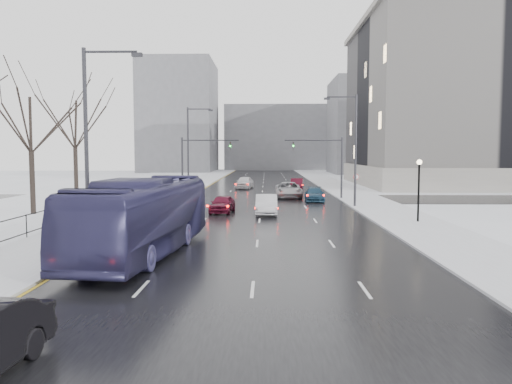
# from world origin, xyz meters

# --- Properties ---
(road) EXTENTS (16.00, 150.00, 0.04)m
(road) POSITION_xyz_m (0.00, 60.00, 0.02)
(road) COLOR black
(road) RESTS_ON ground
(cross_road) EXTENTS (130.00, 10.00, 0.04)m
(cross_road) POSITION_xyz_m (0.00, 48.00, 0.02)
(cross_road) COLOR black
(cross_road) RESTS_ON ground
(sidewalk_left) EXTENTS (5.00, 150.00, 0.16)m
(sidewalk_left) POSITION_xyz_m (-10.50, 60.00, 0.08)
(sidewalk_left) COLOR silver
(sidewalk_left) RESTS_ON ground
(sidewalk_right) EXTENTS (5.00, 150.00, 0.16)m
(sidewalk_right) POSITION_xyz_m (10.50, 60.00, 0.08)
(sidewalk_right) COLOR silver
(sidewalk_right) RESTS_ON ground
(park_strip) EXTENTS (14.00, 150.00, 0.12)m
(park_strip) POSITION_xyz_m (-20.00, 60.00, 0.06)
(park_strip) COLOR white
(park_strip) RESTS_ON ground
(tree_park_d) EXTENTS (8.75, 8.75, 12.50)m
(tree_park_d) POSITION_xyz_m (-17.80, 34.00, 0.00)
(tree_park_d) COLOR black
(tree_park_d) RESTS_ON ground
(tree_park_e) EXTENTS (9.45, 9.45, 13.50)m
(tree_park_e) POSITION_xyz_m (-18.20, 44.00, 0.00)
(tree_park_e) COLOR black
(tree_park_e) RESTS_ON ground
(iron_fence) EXTENTS (0.06, 70.00, 1.30)m
(iron_fence) POSITION_xyz_m (-13.00, 30.00, 0.91)
(iron_fence) COLOR black
(iron_fence) RESTS_ON sidewalk_left
(streetlight_r_mid) EXTENTS (2.95, 0.25, 10.00)m
(streetlight_r_mid) POSITION_xyz_m (8.17, 40.00, 5.62)
(streetlight_r_mid) COLOR #2D2D33
(streetlight_r_mid) RESTS_ON ground
(streetlight_l_near) EXTENTS (2.95, 0.25, 10.00)m
(streetlight_l_near) POSITION_xyz_m (-8.17, 20.00, 5.62)
(streetlight_l_near) COLOR #2D2D33
(streetlight_l_near) RESTS_ON ground
(streetlight_l_far) EXTENTS (2.95, 0.25, 10.00)m
(streetlight_l_far) POSITION_xyz_m (-8.17, 52.00, 5.62)
(streetlight_l_far) COLOR #2D2D33
(streetlight_l_far) RESTS_ON ground
(lamppost_r_mid) EXTENTS (0.36, 0.36, 4.28)m
(lamppost_r_mid) POSITION_xyz_m (11.00, 30.00, 2.94)
(lamppost_r_mid) COLOR black
(lamppost_r_mid) RESTS_ON sidewalk_right
(mast_signal_right) EXTENTS (6.10, 0.33, 6.50)m
(mast_signal_right) POSITION_xyz_m (7.33, 48.00, 4.11)
(mast_signal_right) COLOR #2D2D33
(mast_signal_right) RESTS_ON ground
(mast_signal_left) EXTENTS (6.10, 0.33, 6.50)m
(mast_signal_left) POSITION_xyz_m (-7.33, 48.00, 4.11)
(mast_signal_left) COLOR #2D2D33
(mast_signal_left) RESTS_ON ground
(no_uturn_sign) EXTENTS (0.60, 0.06, 2.70)m
(no_uturn_sign) POSITION_xyz_m (9.20, 44.00, 2.30)
(no_uturn_sign) COLOR #2D2D33
(no_uturn_sign) RESTS_ON sidewalk_right
(civic_building) EXTENTS (41.00, 31.00, 24.80)m
(civic_building) POSITION_xyz_m (35.00, 72.00, 11.21)
(civic_building) COLOR gray
(civic_building) RESTS_ON ground
(bldg_far_right) EXTENTS (24.00, 20.00, 22.00)m
(bldg_far_right) POSITION_xyz_m (28.00, 115.00, 11.00)
(bldg_far_right) COLOR slate
(bldg_far_right) RESTS_ON ground
(bldg_far_left) EXTENTS (18.00, 22.00, 28.00)m
(bldg_far_left) POSITION_xyz_m (-22.00, 125.00, 14.00)
(bldg_far_left) COLOR slate
(bldg_far_left) RESTS_ON ground
(bldg_far_center) EXTENTS (30.00, 18.00, 18.00)m
(bldg_far_center) POSITION_xyz_m (4.00, 140.00, 9.00)
(bldg_far_center) COLOR slate
(bldg_far_center) RESTS_ON ground
(bus) EXTENTS (4.31, 13.41, 3.67)m
(bus) POSITION_xyz_m (-5.36, 19.09, 1.87)
(bus) COLOR navy
(bus) RESTS_ON road
(sedan_center_near) EXTENTS (2.09, 4.36, 1.44)m
(sedan_center_near) POSITION_xyz_m (-3.09, 35.74, 0.76)
(sedan_center_near) COLOR #590F24
(sedan_center_near) RESTS_ON road
(sedan_right_near) EXTENTS (1.67, 4.79, 1.58)m
(sedan_right_near) POSITION_xyz_m (0.50, 34.53, 0.83)
(sedan_right_near) COLOR silver
(sedan_right_near) RESTS_ON road
(sedan_right_cross) EXTENTS (2.84, 6.08, 1.68)m
(sedan_right_cross) POSITION_xyz_m (2.88, 49.29, 0.88)
(sedan_right_cross) COLOR #97979B
(sedan_right_cross) RESTS_ON road
(sedan_right_far) EXTENTS (2.10, 4.75, 1.36)m
(sedan_right_far) POSITION_xyz_m (5.34, 45.51, 0.72)
(sedan_right_far) COLOR navy
(sedan_right_far) RESTS_ON road
(sedan_center_far) EXTENTS (2.62, 5.18, 1.69)m
(sedan_center_far) POSITION_xyz_m (-2.44, 62.60, 0.89)
(sedan_center_far) COLOR silver
(sedan_center_far) RESTS_ON road
(sedan_right_distant) EXTENTS (2.05, 4.68, 1.49)m
(sedan_right_distant) POSITION_xyz_m (4.50, 60.84, 0.79)
(sedan_right_distant) COLOR #400A18
(sedan_right_distant) RESTS_ON road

